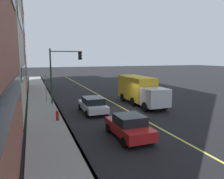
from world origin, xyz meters
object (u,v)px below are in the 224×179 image
at_px(car_red, 129,126).
at_px(street_sign_post, 46,87).
at_px(car_white, 93,105).
at_px(truck_yellow, 140,90).
at_px(fire_hydrant, 57,116).
at_px(traffic_light_mast, 63,67).

bearing_deg(car_red, street_sign_post, 17.98).
relative_size(car_red, car_white, 0.94).
bearing_deg(truck_yellow, fire_hydrant, 111.40).
xyz_separation_m(car_white, traffic_light_mast, (4.83, 1.97, 3.33)).
relative_size(car_white, fire_hydrant, 4.54).
height_order(car_red, traffic_light_mast, traffic_light_mast).
height_order(traffic_light_mast, fire_hydrant, traffic_light_mast).
height_order(truck_yellow, street_sign_post, street_sign_post).
distance_m(car_white, fire_hydrant, 3.93).
distance_m(truck_yellow, street_sign_post, 10.44).
distance_m(car_red, car_white, 6.94).
xyz_separation_m(car_white, truck_yellow, (1.72, -5.78, 0.83)).
distance_m(truck_yellow, traffic_light_mast, 8.72).
relative_size(car_red, fire_hydrant, 4.29).
bearing_deg(traffic_light_mast, car_red, -168.35).
height_order(car_red, car_white, car_red).
distance_m(car_red, truck_yellow, 10.19).
xyz_separation_m(car_white, fire_hydrant, (-1.90, 3.43, -0.29)).
bearing_deg(car_white, traffic_light_mast, 22.20).
relative_size(traffic_light_mast, street_sign_post, 1.89).
xyz_separation_m(car_red, truck_yellow, (8.64, -5.33, 0.83)).
height_order(truck_yellow, fire_hydrant, truck_yellow).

